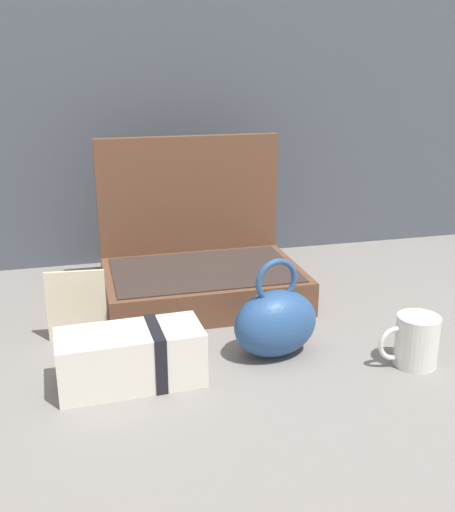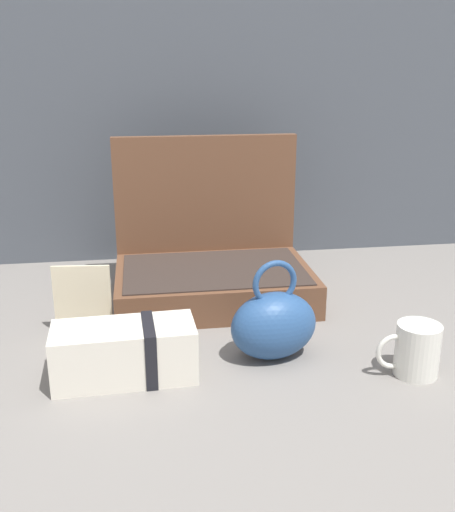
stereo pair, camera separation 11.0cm
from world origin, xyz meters
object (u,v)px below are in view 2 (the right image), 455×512
object	(u,v)px
cream_toiletry_bag	(127,352)
coffee_mug	(416,350)
info_card_left	(83,300)
teal_pouch_handbag	(274,324)
open_suitcase	(212,263)

from	to	relation	value
cream_toiletry_bag	coffee_mug	world-z (taller)	cream_toiletry_bag
info_card_left	coffee_mug	bearing A→B (deg)	-18.29
teal_pouch_handbag	coffee_mug	distance (m)	0.25
cream_toiletry_bag	info_card_left	world-z (taller)	info_card_left
coffee_mug	info_card_left	xyz separation A→B (m)	(-0.59, 0.26, 0.02)
teal_pouch_handbag	cream_toiletry_bag	distance (m)	0.27
cream_toiletry_bag	coffee_mug	size ratio (longest dim) A/B	2.17
open_suitcase	coffee_mug	bearing A→B (deg)	-54.14
open_suitcase	cream_toiletry_bag	size ratio (longest dim) A/B	1.77
teal_pouch_handbag	cream_toiletry_bag	world-z (taller)	teal_pouch_handbag
cream_toiletry_bag	info_card_left	size ratio (longest dim) A/B	1.73
cream_toiletry_bag	coffee_mug	xyz separation A→B (m)	(0.50, -0.06, -0.00)
teal_pouch_handbag	cream_toiletry_bag	bearing A→B (deg)	-172.28
open_suitcase	coffee_mug	world-z (taller)	open_suitcase
open_suitcase	coffee_mug	size ratio (longest dim) A/B	3.84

